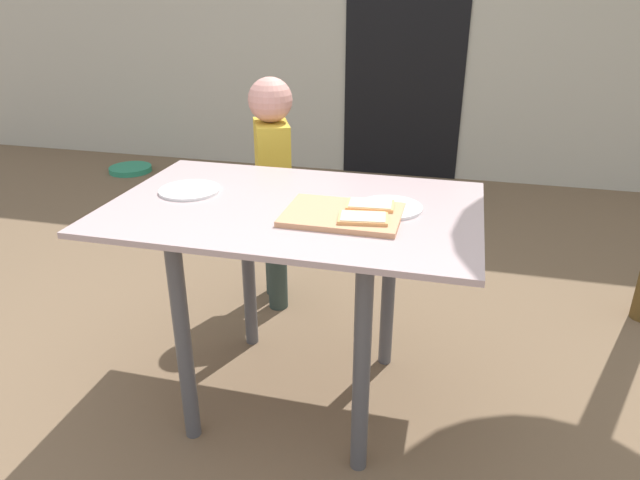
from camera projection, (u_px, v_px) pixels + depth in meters
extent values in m
plane|color=brown|center=(298.00, 394.00, 2.16)|extent=(16.00, 16.00, 0.00)
cube|color=black|center=(405.00, 45.00, 4.24)|extent=(0.90, 0.02, 2.00)
cube|color=#B69E9F|center=(294.00, 208.00, 1.85)|extent=(1.19, 0.77, 0.02)
cylinder|color=#4C4C51|center=(183.00, 343.00, 1.82)|extent=(0.05, 0.05, 0.74)
cylinder|color=#4C4C51|center=(362.00, 371.00, 1.69)|extent=(0.05, 0.05, 0.74)
cylinder|color=#4C4C51|center=(248.00, 265.00, 2.33)|extent=(0.05, 0.05, 0.74)
cylinder|color=#4C4C51|center=(389.00, 281.00, 2.20)|extent=(0.05, 0.05, 0.74)
cube|color=tan|center=(343.00, 215.00, 1.75)|extent=(0.35, 0.26, 0.02)
cube|color=#E2A261|center=(363.00, 218.00, 1.68)|extent=(0.16, 0.11, 0.01)
cube|color=beige|center=(363.00, 216.00, 1.68)|extent=(0.14, 0.10, 0.00)
cube|color=#E2A261|center=(370.00, 205.00, 1.78)|extent=(0.15, 0.11, 0.01)
cube|color=beige|center=(370.00, 203.00, 1.78)|extent=(0.14, 0.09, 0.00)
cylinder|color=white|center=(389.00, 207.00, 1.81)|extent=(0.21, 0.21, 0.01)
cylinder|color=white|center=(190.00, 190.00, 1.96)|extent=(0.21, 0.21, 0.01)
cylinder|color=#2F3D38|center=(274.00, 243.00, 2.76)|extent=(0.09, 0.09, 0.54)
cylinder|color=#2F3D38|center=(277.00, 255.00, 2.64)|extent=(0.09, 0.09, 0.54)
cube|color=gold|center=(272.00, 159.00, 2.52)|extent=(0.23, 0.28, 0.33)
sphere|color=#D99589|center=(270.00, 100.00, 2.42)|extent=(0.19, 0.19, 0.19)
cylinder|color=#2B8C66|center=(130.00, 169.00, 4.71)|extent=(0.34, 0.34, 0.04)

